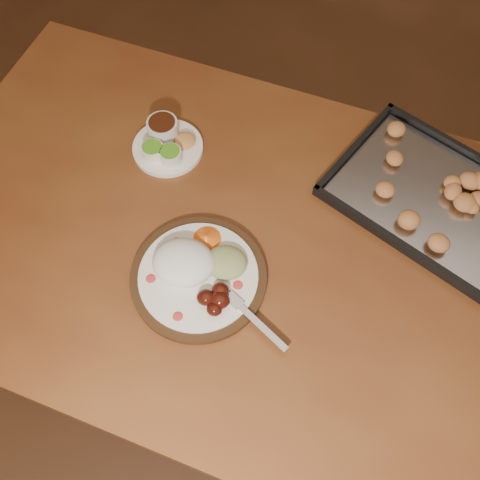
# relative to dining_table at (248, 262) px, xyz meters

# --- Properties ---
(ground) EXTENTS (4.00, 4.00, 0.00)m
(ground) POSITION_rel_dining_table_xyz_m (0.20, 0.06, -0.65)
(ground) COLOR brown
(ground) RESTS_ON ground
(dining_table) EXTENTS (1.63, 1.14, 0.75)m
(dining_table) POSITION_rel_dining_table_xyz_m (0.00, 0.00, 0.00)
(dining_table) COLOR brown
(dining_table) RESTS_ON ground
(dinner_plate) EXTENTS (0.34, 0.28, 0.06)m
(dinner_plate) POSITION_rel_dining_table_xyz_m (-0.09, -0.10, 0.12)
(dinner_plate) COLOR #331D0E
(dinner_plate) RESTS_ON dining_table
(condiment_saucer) EXTENTS (0.16, 0.16, 0.06)m
(condiment_saucer) POSITION_rel_dining_table_xyz_m (-0.24, 0.21, 0.12)
(condiment_saucer) COLOR white
(condiment_saucer) RESTS_ON dining_table
(baking_tray) EXTENTS (0.53, 0.48, 0.04)m
(baking_tray) POSITION_rel_dining_table_xyz_m (0.38, 0.19, 0.11)
(baking_tray) COLOR black
(baking_tray) RESTS_ON dining_table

